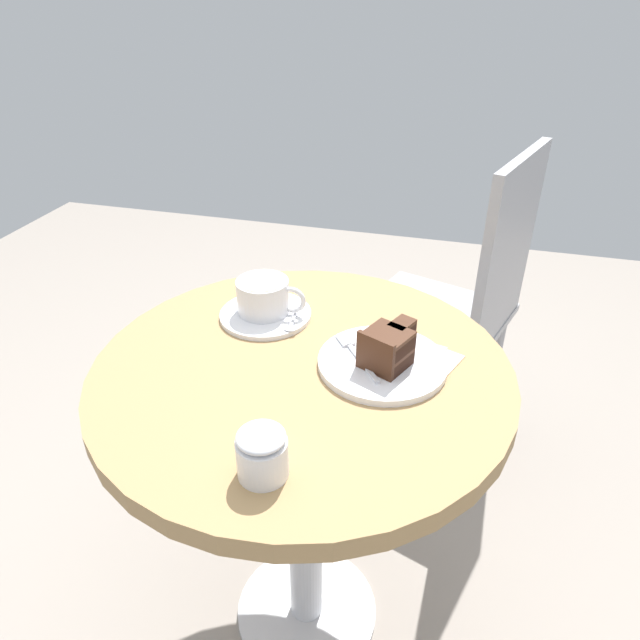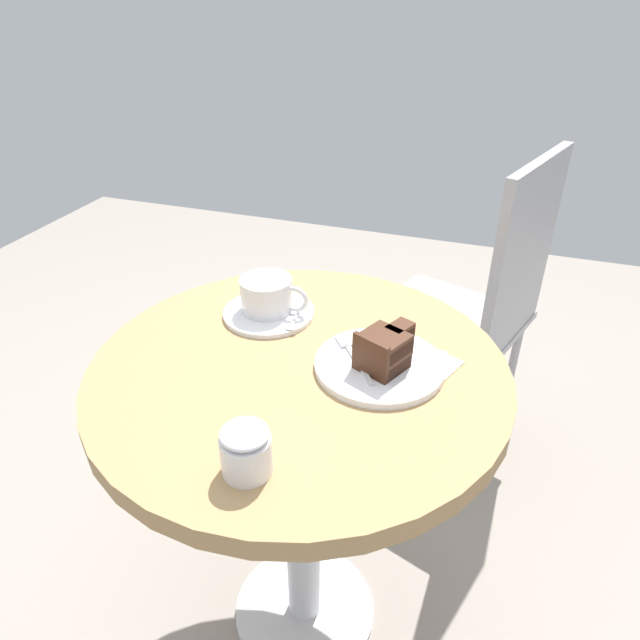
% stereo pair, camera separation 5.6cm
% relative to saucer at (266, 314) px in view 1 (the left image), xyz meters
% --- Properties ---
extents(ground_plane, '(4.40, 4.40, 0.01)m').
position_rel_saucer_xyz_m(ground_plane, '(0.11, -0.13, -0.70)').
color(ground_plane, gray).
rests_on(ground_plane, ground).
extents(cafe_table, '(0.69, 0.69, 0.69)m').
position_rel_saucer_xyz_m(cafe_table, '(0.11, -0.13, -0.12)').
color(cafe_table, '#A37F51').
rests_on(cafe_table, ground).
extents(saucer, '(0.17, 0.17, 0.01)m').
position_rel_saucer_xyz_m(saucer, '(0.00, 0.00, 0.00)').
color(saucer, white).
rests_on(saucer, cafe_table).
extents(coffee_cup, '(0.13, 0.10, 0.06)m').
position_rel_saucer_xyz_m(coffee_cup, '(-0.00, 0.00, 0.04)').
color(coffee_cup, white).
rests_on(coffee_cup, saucer).
extents(teaspoon, '(0.02, 0.10, 0.00)m').
position_rel_saucer_xyz_m(teaspoon, '(0.06, -0.02, 0.01)').
color(teaspoon, silver).
rests_on(teaspoon, saucer).
extents(cake_plate, '(0.21, 0.21, 0.01)m').
position_rel_saucer_xyz_m(cake_plate, '(0.24, -0.10, 0.00)').
color(cake_plate, white).
rests_on(cake_plate, cafe_table).
extents(cake_slice, '(0.09, 0.11, 0.07)m').
position_rel_saucer_xyz_m(cake_slice, '(0.24, -0.10, 0.04)').
color(cake_slice, black).
rests_on(cake_slice, cake_plate).
extents(fork, '(0.10, 0.13, 0.00)m').
position_rel_saucer_xyz_m(fork, '(0.19, -0.09, 0.01)').
color(fork, silver).
rests_on(fork, cake_plate).
extents(napkin, '(0.19, 0.19, 0.00)m').
position_rel_saucer_xyz_m(napkin, '(0.26, -0.07, -0.00)').
color(napkin, beige).
rests_on(napkin, cafe_table).
extents(cafe_chair, '(0.48, 0.48, 0.90)m').
position_rel_saucer_xyz_m(cafe_chair, '(0.36, 0.51, -0.18)').
color(cafe_chair, '#9E9EA3').
rests_on(cafe_chair, ground).
extents(sugar_pot, '(0.07, 0.07, 0.07)m').
position_rel_saucer_xyz_m(sugar_pot, '(0.13, -0.37, 0.03)').
color(sugar_pot, white).
rests_on(sugar_pot, cafe_table).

